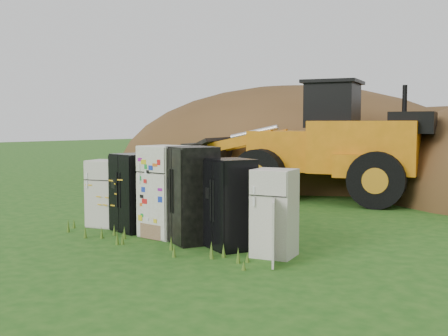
# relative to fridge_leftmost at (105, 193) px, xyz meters

# --- Properties ---
(ground) EXTENTS (120.00, 120.00, 0.00)m
(ground) POSITION_rel_fridge_leftmost_xyz_m (2.41, 0.03, -0.77)
(ground) COLOR #1E5416
(ground) RESTS_ON ground
(fridge_leftmost) EXTENTS (0.85, 0.83, 1.54)m
(fridge_leftmost) POSITION_rel_fridge_leftmost_xyz_m (0.00, 0.00, 0.00)
(fridge_leftmost) COLOR silver
(fridge_leftmost) RESTS_ON ground
(fridge_black_side) EXTENTS (1.00, 0.84, 1.72)m
(fridge_black_side) POSITION_rel_fridge_leftmost_xyz_m (0.95, 0.03, 0.09)
(fridge_black_side) COLOR black
(fridge_black_side) RESTS_ON ground
(fridge_sticker) EXTENTS (0.86, 0.80, 1.92)m
(fridge_sticker) POSITION_rel_fridge_leftmost_xyz_m (1.91, 0.05, 0.19)
(fridge_sticker) COLOR white
(fridge_sticker) RESTS_ON ground
(fridge_dark_mid) EXTENTS (1.22, 1.13, 1.92)m
(fridge_dark_mid) POSITION_rel_fridge_leftmost_xyz_m (2.74, -0.01, 0.19)
(fridge_dark_mid) COLOR black
(fridge_dark_mid) RESTS_ON ground
(fridge_black_right) EXTENTS (1.07, 0.99, 1.72)m
(fridge_black_right) POSITION_rel_fridge_leftmost_xyz_m (3.71, 0.01, 0.09)
(fridge_black_right) COLOR black
(fridge_black_right) RESTS_ON ground
(fridge_open_door) EXTENTS (0.85, 0.81, 1.57)m
(fridge_open_door) POSITION_rel_fridge_leftmost_xyz_m (4.70, 0.04, 0.02)
(fridge_open_door) COLOR silver
(fridge_open_door) RESTS_ON ground
(wheel_loader) EXTENTS (8.19, 5.04, 3.70)m
(wheel_loader) POSITION_rel_fridge_leftmost_xyz_m (0.98, 7.10, 1.08)
(wheel_loader) COLOR orange
(wheel_loader) RESTS_ON ground
(dirt_mound_left) EXTENTS (18.20, 13.65, 8.23)m
(dirt_mound_left) POSITION_rel_fridge_leftmost_xyz_m (-3.76, 13.72, -0.77)
(dirt_mound_left) COLOR #483017
(dirt_mound_left) RESTS_ON ground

